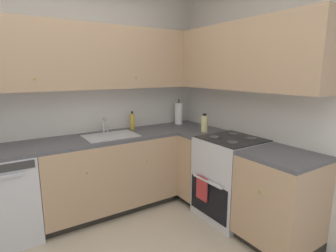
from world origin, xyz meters
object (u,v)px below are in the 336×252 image
object	(u,v)px
dishwasher	(3,197)
oil_bottle	(204,123)
paper_towel_roll	(179,113)
soap_bottle	(132,121)
oven_range	(231,178)

from	to	relation	value
dishwasher	oil_bottle	bearing A→B (deg)	-11.37
dishwasher	paper_towel_roll	xyz separation A→B (m)	(2.16, 0.16, 0.61)
dishwasher	soap_bottle	xyz separation A→B (m)	(1.46, 0.18, 0.57)
soap_bottle	oil_bottle	distance (m)	0.90
soap_bottle	paper_towel_roll	xyz separation A→B (m)	(0.70, -0.02, 0.05)
oil_bottle	paper_towel_roll	bearing A→B (deg)	86.54
oven_range	soap_bottle	size ratio (longest dim) A/B	4.61
soap_bottle	paper_towel_roll	size ratio (longest dim) A/B	0.64
dishwasher	oven_range	size ratio (longest dim) A/B	0.82
paper_towel_roll	oil_bottle	size ratio (longest dim) A/B	1.58
soap_bottle	oil_bottle	bearing A→B (deg)	-42.52
soap_bottle	paper_towel_roll	distance (m)	0.70
dishwasher	soap_bottle	distance (m)	1.58
oven_range	oil_bottle	world-z (taller)	oil_bottle
soap_bottle	dishwasher	bearing A→B (deg)	-172.97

